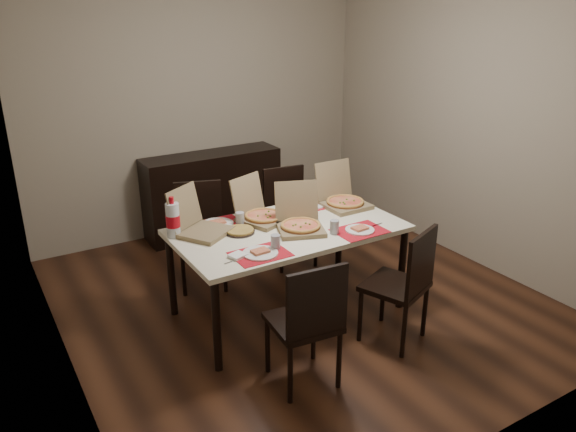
# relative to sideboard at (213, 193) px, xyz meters

# --- Properties ---
(ground) EXTENTS (3.80, 4.00, 0.02)m
(ground) POSITION_rel_sideboard_xyz_m (0.00, -1.78, -0.46)
(ground) COLOR #412314
(ground) RESTS_ON ground
(room_walls) EXTENTS (3.84, 4.02, 2.62)m
(room_walls) POSITION_rel_sideboard_xyz_m (0.00, -1.35, 1.28)
(room_walls) COLOR gray
(room_walls) RESTS_ON ground
(sideboard) EXTENTS (1.50, 0.40, 0.90)m
(sideboard) POSITION_rel_sideboard_xyz_m (0.00, 0.00, 0.00)
(sideboard) COLOR black
(sideboard) RESTS_ON ground
(dining_table) EXTENTS (1.80, 1.00, 0.75)m
(dining_table) POSITION_rel_sideboard_xyz_m (-0.18, -1.90, 0.23)
(dining_table) COLOR #EAE3C5
(dining_table) RESTS_ON ground
(chair_near_left) EXTENTS (0.46, 0.46, 0.93)m
(chair_near_left) POSITION_rel_sideboard_xyz_m (-0.58, -2.81, 0.06)
(chair_near_left) COLOR black
(chair_near_left) RESTS_ON ground
(chair_near_right) EXTENTS (0.55, 0.55, 0.93)m
(chair_near_right) POSITION_rel_sideboard_xyz_m (0.31, -2.73, 0.06)
(chair_near_right) COLOR black
(chair_near_right) RESTS_ON ground
(chair_far_left) EXTENTS (0.53, 0.53, 0.93)m
(chair_far_left) POSITION_rel_sideboard_xyz_m (-0.58, -1.03, 0.06)
(chair_far_left) COLOR black
(chair_far_left) RESTS_ON ground
(chair_far_right) EXTENTS (0.47, 0.47, 0.93)m
(chair_far_right) POSITION_rel_sideboard_xyz_m (0.34, -1.05, 0.06)
(chair_far_right) COLOR black
(chair_far_right) RESTS_ON ground
(setting_near_left) EXTENTS (0.49, 0.30, 0.11)m
(setting_near_left) POSITION_rel_sideboard_xyz_m (-0.59, -2.21, 0.32)
(setting_near_left) COLOR red
(setting_near_left) RESTS_ON dining_table
(setting_near_right) EXTENTS (0.49, 0.30, 0.11)m
(setting_near_right) POSITION_rel_sideboard_xyz_m (0.21, -2.23, 0.32)
(setting_near_right) COLOR red
(setting_near_right) RESTS_ON dining_table
(setting_far_left) EXTENTS (0.44, 0.30, 0.11)m
(setting_far_left) POSITION_rel_sideboard_xyz_m (-0.62, -1.57, 0.32)
(setting_far_left) COLOR red
(setting_far_left) RESTS_ON dining_table
(setting_far_right) EXTENTS (0.48, 0.30, 0.11)m
(setting_far_right) POSITION_rel_sideboard_xyz_m (0.23, -1.57, 0.32)
(setting_far_right) COLOR red
(setting_far_right) RESTS_ON dining_table
(napkin_loose) EXTENTS (0.16, 0.16, 0.02)m
(napkin_loose) POSITION_rel_sideboard_xyz_m (-0.19, -2.00, 0.31)
(napkin_loose) COLOR white
(napkin_loose) RESTS_ON dining_table
(pizza_box_center) EXTENTS (0.46, 0.48, 0.35)m
(pizza_box_center) POSITION_rel_sideboard_xyz_m (-0.12, -1.98, 0.36)
(pizza_box_center) COLOR brown
(pizza_box_center) RESTS_ON dining_table
(pizza_box_right) EXTENTS (0.37, 0.41, 0.37)m
(pizza_box_right) POSITION_rel_sideboard_xyz_m (0.49, -1.72, 0.36)
(pizza_box_right) COLOR brown
(pizza_box_right) RESTS_ON dining_table
(pizza_box_left) EXTENTS (0.50, 0.52, 0.35)m
(pizza_box_left) POSITION_rel_sideboard_xyz_m (-0.83, -1.64, 0.36)
(pizza_box_left) COLOR brown
(pizza_box_left) RESTS_ON dining_table
(pizza_box_extra) EXTENTS (0.46, 0.49, 0.35)m
(pizza_box_extra) POSITION_rel_sideboard_xyz_m (-0.29, -1.64, 0.36)
(pizza_box_extra) COLOR brown
(pizza_box_extra) RESTS_ON dining_table
(faina_plate) EXTENTS (0.24, 0.24, 0.03)m
(faina_plate) POSITION_rel_sideboard_xyz_m (-0.56, -1.79, 0.31)
(faina_plate) COLOR black
(faina_plate) RESTS_ON dining_table
(dip_bowl) EXTENTS (0.15, 0.15, 0.03)m
(dip_bowl) POSITION_rel_sideboard_xyz_m (-0.14, -1.68, 0.31)
(dip_bowl) COLOR white
(dip_bowl) RESTS_ON dining_table
(soda_bottle) EXTENTS (0.11, 0.11, 0.32)m
(soda_bottle) POSITION_rel_sideboard_xyz_m (-1.02, -1.60, 0.44)
(soda_bottle) COLOR silver
(soda_bottle) RESTS_ON dining_table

